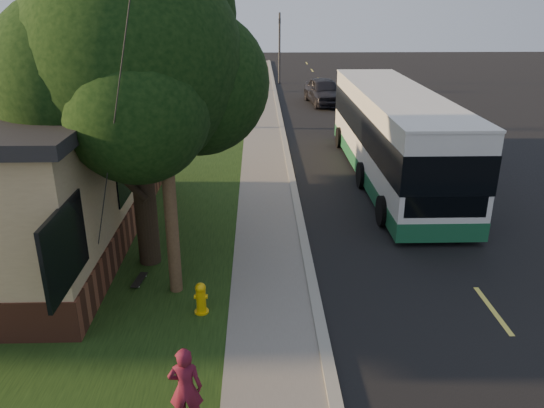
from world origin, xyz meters
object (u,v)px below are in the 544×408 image
Objects in this scene: fire_hydrant at (201,298)px; bare_tree_near at (216,89)px; distant_car at (324,91)px; bare_tree_far at (234,64)px; utility_pole at (162,100)px; skateboard_main at (139,280)px; dumpster at (66,183)px; leafy_tree at (135,65)px; transit_bus at (393,133)px; traffic_signal at (279,43)px; skateboarder at (186,388)px.

fire_hydrant is 18.10m from bare_tree_near.
bare_tree_far is at bearing 133.55° from distant_car.
bare_tree_near is at bearing 90.66° from utility_pole.
distant_car is at bearing 72.63° from skateboard_main.
bare_tree_far is 8.01m from distant_car.
distant_car is (6.59, 6.92, -1.30)m from bare_tree_near.
dumpster is at bearing 121.60° from skateboard_main.
bare_tree_far is at bearing 87.61° from bare_tree_near.
bare_tree_near is at bearing 87.50° from leafy_tree.
utility_pole is 1.83× the size of distant_car.
bare_tree_near is at bearing -92.39° from bare_tree_far.
fire_hydrant is 0.18× the size of bare_tree_far.
fire_hydrant is at bearing -54.08° from dumpster.
bare_tree_near reaches higher than transit_bus.
transit_bus is (8.02, 6.79, -3.36)m from leafy_tree.
traffic_signal is 9.72m from distant_car.
utility_pole is 5.84m from skateboarder.
dumpster is at bearing 125.92° from fire_hydrant.
traffic_signal reaches higher than skateboard_main.
distant_car is (-0.77, 15.48, -0.96)m from transit_bus.
skateboard_main is 7.12m from dumpster.
leafy_tree is 4.89× the size of dumpster.
utility_pole is 11.42m from transit_bus.
skateboard_main is (-0.97, 0.40, -4.51)m from utility_pole.
utility_pole is at bearing -96.58° from traffic_signal.
utility_pole reaches higher than transit_bus.
bare_tree_near is at bearing 92.86° from fire_hydrant.
bare_tree_far is 5.44m from traffic_signal.
dumpster is (-5.50, 10.80, -0.21)m from skateboarder.
distant_car reaches higher than dumpster.
utility_pole is 6.03× the size of skateboarder.
bare_tree_near is at bearing -140.17° from distant_car.
transit_bus is at bearing 9.52° from dumpster.
bare_tree_near reaches higher than bare_tree_far.
bare_tree_near is 1.07× the size of bare_tree_far.
leafy_tree is at bearing -51.44° from dumpster.
skateboarder is (1.00, -21.35, -1.33)m from bare_tree_near.
bare_tree_far is at bearing 87.55° from leafy_tree.
transit_bus reaches higher than fire_hydrant.
transit_bus is 2.53× the size of distant_car.
traffic_signal is at bearing 99.31° from distant_car.
skateboarder is 0.94× the size of dumpster.
traffic_signal is at bearing 97.77° from transit_bus.
transit_bus is at bearing -118.12° from skateboarder.
bare_tree_near is 16.52m from traffic_signal.
fire_hydrant is 34.25m from traffic_signal.
transit_bus is at bearing 40.22° from leafy_tree.
fire_hydrant is 0.49× the size of skateboarder.
bare_tree_near is 12.01m from bare_tree_far.
utility_pole reaches higher than traffic_signal.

